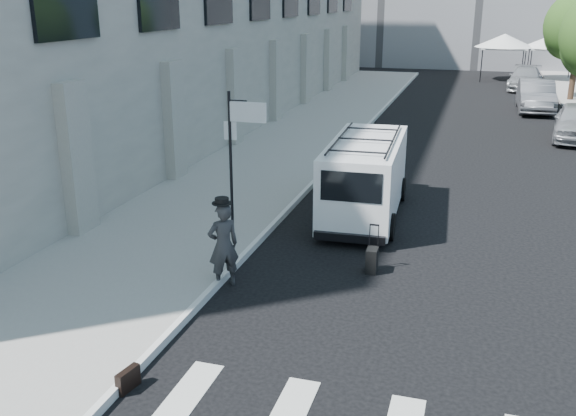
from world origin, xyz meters
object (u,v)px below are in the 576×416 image
Objects in this scene: briefcase at (128,380)px; suitcase at (372,260)px; businessman at (223,245)px; parked_car_b at (536,96)px; parked_car_c at (525,78)px; cargo_van at (366,176)px.

briefcase is 6.07m from suitcase.
parked_car_b is at bearing -148.39° from businessman.
suitcase is at bearing -92.51° from parked_car_c.
suitcase is 3.96m from cargo_van.
parked_car_c is at bearing -143.96° from businessman.
businessman is at bearing -96.85° from parked_car_c.
parked_car_b is at bearing 77.22° from suitcase.
businessman is at bearing 100.77° from briefcase.
parked_car_c is (4.49, 31.09, 0.42)m from suitcase.
cargo_van reaches higher than suitcase.
businessman reaches higher than briefcase.
parked_car_b is at bearing 85.99° from briefcase.
cargo_van is 1.14× the size of parked_car_b.
briefcase is at bearing -105.57° from parked_car_b.
suitcase is 0.21× the size of parked_car_b.
parked_car_b is (4.61, 22.62, 0.52)m from suitcase.
suitcase is at bearing 73.48° from briefcase.
businessman is 5.68m from cargo_van.
parked_car_c reaches higher than briefcase.
briefcase is at bearing 48.60° from businessman.
suitcase is 0.22× the size of parked_car_c.
parked_car_b is 8.47m from parked_car_c.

